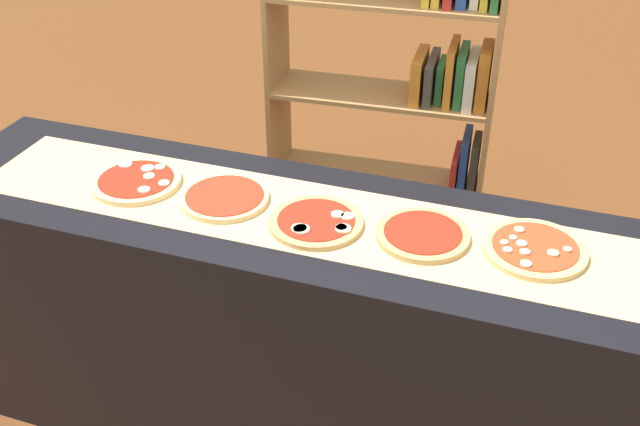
# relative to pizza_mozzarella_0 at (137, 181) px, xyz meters

# --- Properties ---
(counter) EXTENTS (2.52, 0.60, 0.92)m
(counter) POSITION_rel_pizza_mozzarella_0_xyz_m (0.61, -0.00, -0.47)
(counter) COLOR black
(counter) RESTS_ON ground_plane
(parchment_paper) EXTENTS (2.16, 0.37, 0.00)m
(parchment_paper) POSITION_rel_pizza_mozzarella_0_xyz_m (0.61, -0.00, -0.01)
(parchment_paper) COLOR tan
(parchment_paper) RESTS_ON counter
(pizza_mozzarella_0) EXTENTS (0.28, 0.28, 0.02)m
(pizza_mozzarella_0) POSITION_rel_pizza_mozzarella_0_xyz_m (0.00, 0.00, 0.00)
(pizza_mozzarella_0) COLOR #E5C17F
(pizza_mozzarella_0) RESTS_ON parchment_paper
(pizza_plain_1) EXTENTS (0.27, 0.27, 0.02)m
(pizza_plain_1) POSITION_rel_pizza_mozzarella_0_xyz_m (0.30, -0.00, -0.00)
(pizza_plain_1) COLOR #E5C17F
(pizza_plain_1) RESTS_ON parchment_paper
(pizza_mozzarella_2) EXTENTS (0.27, 0.27, 0.02)m
(pizza_mozzarella_2) POSITION_rel_pizza_mozzarella_0_xyz_m (0.61, -0.04, -0.00)
(pizza_mozzarella_2) COLOR tan
(pizza_mozzarella_2) RESTS_ON parchment_paper
(pizza_plain_3) EXTENTS (0.26, 0.26, 0.02)m
(pizza_plain_3) POSITION_rel_pizza_mozzarella_0_xyz_m (0.91, -0.00, -0.00)
(pizza_plain_3) COLOR tan
(pizza_plain_3) RESTS_ON parchment_paper
(pizza_mushroom_4) EXTENTS (0.28, 0.28, 0.02)m
(pizza_mushroom_4) POSITION_rel_pizza_mozzarella_0_xyz_m (1.21, 0.03, -0.00)
(pizza_mushroom_4) COLOR #DBB26B
(pizza_mushroom_4) RESTS_ON parchment_paper
(bookshelf) EXTENTS (0.96, 0.36, 1.64)m
(bookshelf) POSITION_rel_pizza_mozzarella_0_xyz_m (0.62, 1.14, -0.10)
(bookshelf) COLOR #A87A47
(bookshelf) RESTS_ON ground_plane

